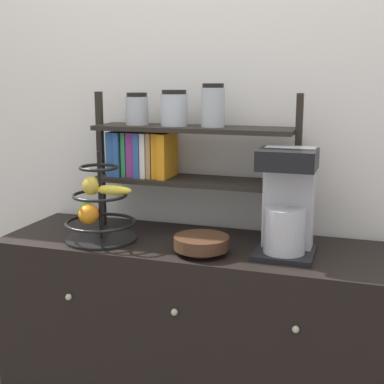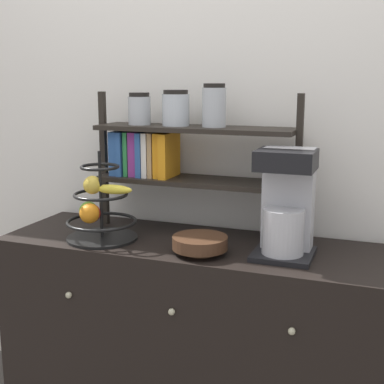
# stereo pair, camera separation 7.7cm
# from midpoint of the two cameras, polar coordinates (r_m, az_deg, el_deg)

# --- Properties ---
(wall_back) EXTENTS (7.00, 0.05, 2.60)m
(wall_back) POSITION_cam_midpoint_polar(r_m,az_deg,el_deg) (2.19, 1.70, 9.28)
(wall_back) COLOR silver
(wall_back) RESTS_ON ground_plane
(sideboard) EXTENTS (1.49, 0.49, 0.80)m
(sideboard) POSITION_cam_midpoint_polar(r_m,az_deg,el_deg) (2.17, -0.65, -15.56)
(sideboard) COLOR black
(sideboard) RESTS_ON ground_plane
(coffee_maker) EXTENTS (0.20, 0.21, 0.37)m
(coffee_maker) POSITION_cam_midpoint_polar(r_m,az_deg,el_deg) (1.86, 8.95, -1.21)
(coffee_maker) COLOR black
(coffee_maker) RESTS_ON sideboard
(fruit_stand) EXTENTS (0.27, 0.27, 0.34)m
(fruit_stand) POSITION_cam_midpoint_polar(r_m,az_deg,el_deg) (2.05, -11.18, -2.03)
(fruit_stand) COLOR black
(fruit_stand) RESTS_ON sideboard
(wooden_bowl) EXTENTS (0.20, 0.20, 0.06)m
(wooden_bowl) POSITION_cam_midpoint_polar(r_m,az_deg,el_deg) (1.88, -0.16, -5.52)
(wooden_bowl) COLOR #422819
(wooden_bowl) RESTS_ON sideboard
(shelf_hutch) EXTENTS (0.83, 0.20, 0.59)m
(shelf_hutch) POSITION_cam_midpoint_polar(r_m,az_deg,el_deg) (2.11, -3.29, 5.17)
(shelf_hutch) COLOR black
(shelf_hutch) RESTS_ON sideboard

